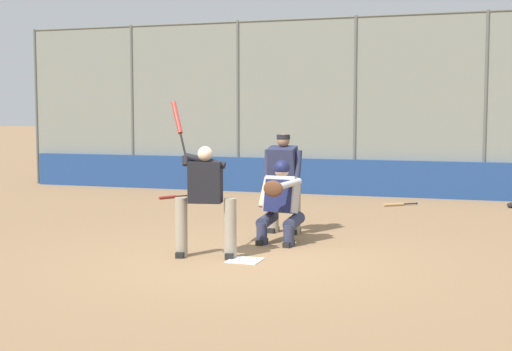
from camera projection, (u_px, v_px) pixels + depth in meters
ground_plane at (245, 261)px, 9.47m from camera, size 160.00×160.00×0.00m
home_plate_marker at (245, 260)px, 9.47m from camera, size 0.43×0.43×0.01m
backstop_fence at (355, 102)px, 16.87m from camera, size 17.77×0.08×4.24m
padding_wall at (354, 178)px, 16.93m from camera, size 17.34×0.18×0.85m
bleachers_beyond at (467, 169)px, 18.61m from camera, size 12.39×2.50×1.48m
batter_at_plate at (205, 197)px, 9.63m from camera, size 1.07×0.58×2.13m
catcher_behind_plate at (280, 201)px, 10.65m from camera, size 0.67×0.81×1.26m
umpire_home at (284, 180)px, 11.54m from camera, size 0.66×0.42×1.62m
spare_bat_near_backstop at (268, 204)px, 15.16m from camera, size 0.43×0.78×0.07m
spare_bat_by_padding at (170, 197)px, 16.34m from camera, size 0.45×0.74×0.07m
spare_bat_third_base_side at (396, 204)px, 15.03m from camera, size 0.67×0.53×0.07m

